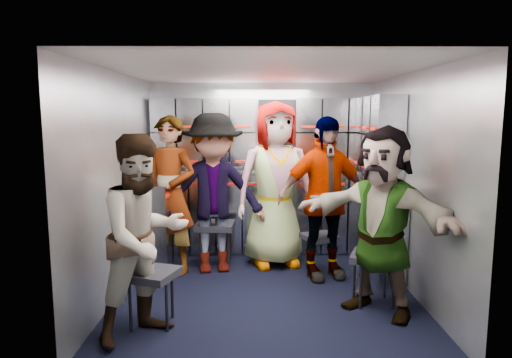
{
  "coord_description": "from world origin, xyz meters",
  "views": [
    {
      "loc": [
        -0.13,
        -4.28,
        1.69
      ],
      "look_at": [
        -0.09,
        0.35,
        1.05
      ],
      "focal_mm": 32.0,
      "sensor_mm": 36.0,
      "label": 1
    }
  ],
  "objects_px": {
    "jump_seat_near_right": "(374,260)",
    "attendant_arc_a": "(144,237)",
    "attendant_arc_b": "(213,193)",
    "attendant_arc_d": "(323,198)",
    "attendant_standing": "(170,195)",
    "attendant_arc_c": "(275,184)",
    "jump_seat_mid_right": "(320,239)",
    "jump_seat_mid_left": "(215,228)",
    "jump_seat_center": "(274,230)",
    "attendant_arc_e": "(381,221)",
    "jump_seat_near_left": "(151,277)"
  },
  "relations": [
    {
      "from": "jump_seat_near_right",
      "to": "attendant_arc_a",
      "type": "height_order",
      "value": "attendant_arc_a"
    },
    {
      "from": "attendant_arc_b",
      "to": "attendant_arc_d",
      "type": "xyz_separation_m",
      "value": [
        1.16,
        -0.21,
        -0.02
      ]
    },
    {
      "from": "attendant_standing",
      "to": "attendant_arc_c",
      "type": "height_order",
      "value": "attendant_arc_c"
    },
    {
      "from": "jump_seat_mid_right",
      "to": "attendant_arc_a",
      "type": "height_order",
      "value": "attendant_arc_a"
    },
    {
      "from": "jump_seat_mid_left",
      "to": "jump_seat_near_right",
      "type": "bearing_deg",
      "value": -35.63
    },
    {
      "from": "jump_seat_mid_right",
      "to": "jump_seat_near_right",
      "type": "xyz_separation_m",
      "value": [
        0.36,
        -0.88,
        0.05
      ]
    },
    {
      "from": "attendant_standing",
      "to": "attendant_arc_c",
      "type": "bearing_deg",
      "value": 37.6
    },
    {
      "from": "jump_seat_near_right",
      "to": "attendant_arc_d",
      "type": "distance_m",
      "value": 0.89
    },
    {
      "from": "jump_seat_center",
      "to": "attendant_arc_c",
      "type": "relative_size",
      "value": 0.22
    },
    {
      "from": "attendant_arc_c",
      "to": "attendant_arc_d",
      "type": "xyz_separation_m",
      "value": [
        0.48,
        -0.43,
        -0.08
      ]
    },
    {
      "from": "attendant_arc_e",
      "to": "jump_seat_near_right",
      "type": "bearing_deg",
      "value": 131.72
    },
    {
      "from": "attendant_arc_e",
      "to": "jump_seat_center",
      "type": "bearing_deg",
      "value": 161.09
    },
    {
      "from": "attendant_arc_b",
      "to": "jump_seat_near_left",
      "type": "bearing_deg",
      "value": -116.82
    },
    {
      "from": "jump_seat_center",
      "to": "attendant_arc_b",
      "type": "bearing_deg",
      "value": -149.79
    },
    {
      "from": "attendant_standing",
      "to": "attendant_arc_a",
      "type": "relative_size",
      "value": 1.09
    },
    {
      "from": "attendant_arc_a",
      "to": "attendant_arc_c",
      "type": "distance_m",
      "value": 2.03
    },
    {
      "from": "jump_seat_near_right",
      "to": "attendant_arc_c",
      "type": "xyz_separation_m",
      "value": [
        -0.83,
        1.12,
        0.52
      ]
    },
    {
      "from": "jump_seat_near_right",
      "to": "attendant_arc_e",
      "type": "relative_size",
      "value": 0.31
    },
    {
      "from": "jump_seat_mid_right",
      "to": "attendant_arc_b",
      "type": "height_order",
      "value": "attendant_arc_b"
    },
    {
      "from": "attendant_arc_a",
      "to": "attendant_arc_c",
      "type": "bearing_deg",
      "value": 13.5
    },
    {
      "from": "jump_seat_center",
      "to": "attendant_arc_a",
      "type": "distance_m",
      "value": 2.22
    },
    {
      "from": "attendant_standing",
      "to": "attendant_arc_d",
      "type": "distance_m",
      "value": 1.62
    },
    {
      "from": "jump_seat_mid_left",
      "to": "attendant_arc_d",
      "type": "relative_size",
      "value": 0.29
    },
    {
      "from": "jump_seat_center",
      "to": "jump_seat_near_left",
      "type": "bearing_deg",
      "value": -122.22
    },
    {
      "from": "jump_seat_mid_left",
      "to": "attendant_arc_c",
      "type": "distance_m",
      "value": 0.84
    },
    {
      "from": "jump_seat_center",
      "to": "attendant_arc_e",
      "type": "relative_size",
      "value": 0.25
    },
    {
      "from": "attendant_arc_a",
      "to": "jump_seat_near_left",
      "type": "bearing_deg",
      "value": 45.72
    },
    {
      "from": "attendant_arc_a",
      "to": "jump_seat_center",
      "type": "bearing_deg",
      "value": 16.03
    },
    {
      "from": "jump_seat_mid_right",
      "to": "attendant_arc_d",
      "type": "bearing_deg",
      "value": -90.0
    },
    {
      "from": "jump_seat_near_left",
      "to": "jump_seat_near_right",
      "type": "bearing_deg",
      "value": 12.1
    },
    {
      "from": "attendant_arc_b",
      "to": "attendant_arc_c",
      "type": "bearing_deg",
      "value": 7.64
    },
    {
      "from": "attendant_arc_e",
      "to": "jump_seat_near_left",
      "type": "bearing_deg",
      "value": -131.43
    },
    {
      "from": "jump_seat_mid_left",
      "to": "attendant_arc_d",
      "type": "height_order",
      "value": "attendant_arc_d"
    },
    {
      "from": "jump_seat_center",
      "to": "attendant_arc_d",
      "type": "bearing_deg",
      "value": -51.88
    },
    {
      "from": "jump_seat_mid_left",
      "to": "attendant_arc_a",
      "type": "xyz_separation_m",
      "value": [
        -0.4,
        -1.67,
        0.34
      ]
    },
    {
      "from": "jump_seat_center",
      "to": "attendant_arc_a",
      "type": "bearing_deg",
      "value": -119.69
    },
    {
      "from": "jump_seat_mid_left",
      "to": "attendant_standing",
      "type": "xyz_separation_m",
      "value": [
        -0.46,
        -0.21,
        0.41
      ]
    },
    {
      "from": "jump_seat_near_left",
      "to": "attendant_arc_a",
      "type": "relative_size",
      "value": 0.31
    },
    {
      "from": "jump_seat_mid_left",
      "to": "attendant_arc_e",
      "type": "height_order",
      "value": "attendant_arc_e"
    },
    {
      "from": "jump_seat_mid_right",
      "to": "jump_seat_mid_left",
      "type": "bearing_deg",
      "value": 169.73
    },
    {
      "from": "attendant_arc_c",
      "to": "jump_seat_near_right",
      "type": "bearing_deg",
      "value": -66.3
    },
    {
      "from": "attendant_arc_d",
      "to": "jump_seat_near_left",
      "type": "bearing_deg",
      "value": -160.06
    },
    {
      "from": "jump_seat_near_right",
      "to": "attendant_arc_c",
      "type": "distance_m",
      "value": 1.49
    },
    {
      "from": "attendant_standing",
      "to": "attendant_arc_e",
      "type": "distance_m",
      "value": 2.24
    },
    {
      "from": "jump_seat_center",
      "to": "jump_seat_near_right",
      "type": "height_order",
      "value": "jump_seat_near_right"
    },
    {
      "from": "attendant_arc_c",
      "to": "attendant_arc_e",
      "type": "xyz_separation_m",
      "value": [
        0.83,
        -1.3,
        -0.12
      ]
    },
    {
      "from": "jump_seat_mid_left",
      "to": "attendant_arc_d",
      "type": "bearing_deg",
      "value": -18.62
    },
    {
      "from": "jump_seat_center",
      "to": "attendant_arc_e",
      "type": "distance_m",
      "value": 1.76
    },
    {
      "from": "attendant_standing",
      "to": "jump_seat_mid_left",
      "type": "bearing_deg",
      "value": 50.0
    },
    {
      "from": "attendant_standing",
      "to": "attendant_arc_d",
      "type": "bearing_deg",
      "value": 19.07
    }
  ]
}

